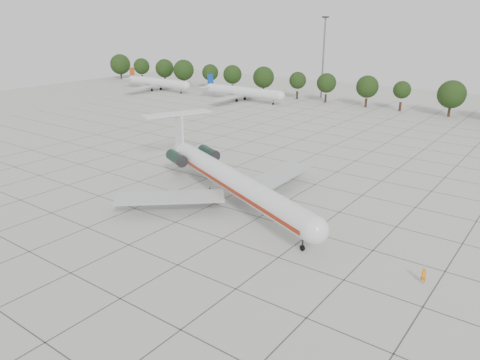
{
  "coord_description": "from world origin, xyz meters",
  "views": [
    {
      "loc": [
        40.39,
        -48.29,
        25.96
      ],
      "look_at": [
        2.76,
        2.62,
        3.5
      ],
      "focal_mm": 35.0,
      "sensor_mm": 36.0,
      "label": 1
    }
  ],
  "objects_px": {
    "main_airliner": "(227,178)",
    "floodlight_mast": "(324,53)",
    "ground_crew": "(423,275)",
    "bg_airliner_a": "(158,83)",
    "bg_airliner_b": "(243,92)"
  },
  "relations": [
    {
      "from": "bg_airliner_b",
      "to": "floodlight_mast",
      "type": "relative_size",
      "value": 1.11
    },
    {
      "from": "ground_crew",
      "to": "bg_airliner_a",
      "type": "bearing_deg",
      "value": -61.52
    },
    {
      "from": "ground_crew",
      "to": "bg_airliner_b",
      "type": "height_order",
      "value": "bg_airliner_b"
    },
    {
      "from": "bg_airliner_a",
      "to": "floodlight_mast",
      "type": "bearing_deg",
      "value": 21.48
    },
    {
      "from": "ground_crew",
      "to": "bg_airliner_a",
      "type": "relative_size",
      "value": 0.06
    },
    {
      "from": "main_airliner",
      "to": "ground_crew",
      "type": "relative_size",
      "value": 23.6
    },
    {
      "from": "main_airliner",
      "to": "ground_crew",
      "type": "height_order",
      "value": "main_airliner"
    },
    {
      "from": "ground_crew",
      "to": "bg_airliner_b",
      "type": "distance_m",
      "value": 108.27
    },
    {
      "from": "main_airliner",
      "to": "floodlight_mast",
      "type": "height_order",
      "value": "floodlight_mast"
    },
    {
      "from": "main_airliner",
      "to": "bg_airliner_a",
      "type": "bearing_deg",
      "value": 164.81
    },
    {
      "from": "ground_crew",
      "to": "floodlight_mast",
      "type": "relative_size",
      "value": 0.07
    },
    {
      "from": "bg_airliner_a",
      "to": "floodlight_mast",
      "type": "xyz_separation_m",
      "value": [
        54.35,
        21.38,
        11.37
      ]
    },
    {
      "from": "main_airliner",
      "to": "bg_airliner_a",
      "type": "xyz_separation_m",
      "value": [
        -84.99,
        68.24,
        -0.6
      ]
    },
    {
      "from": "ground_crew",
      "to": "bg_airliner_a",
      "type": "distance_m",
      "value": 136.96
    },
    {
      "from": "bg_airliner_a",
      "to": "floodlight_mast",
      "type": "relative_size",
      "value": 1.11
    }
  ]
}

